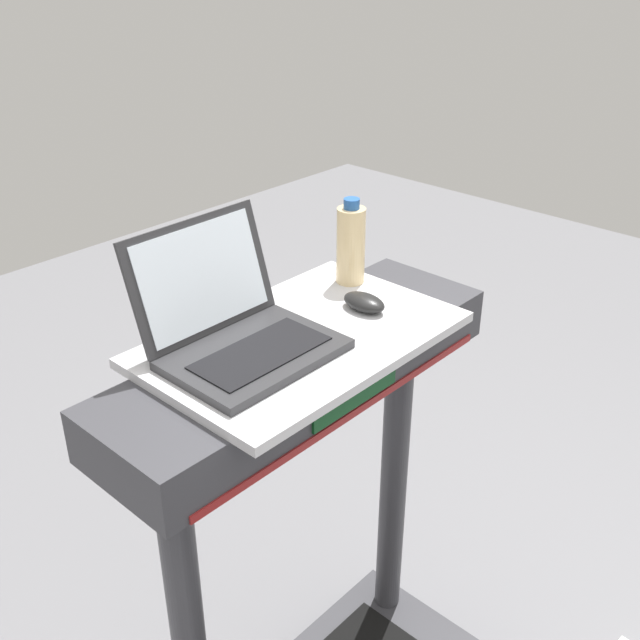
# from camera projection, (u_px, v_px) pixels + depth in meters

# --- Properties ---
(desk_board) EXTENTS (0.62, 0.40, 0.02)m
(desk_board) POSITION_uv_depth(u_px,v_px,m) (301.00, 339.00, 1.49)
(desk_board) COLOR silver
(desk_board) RESTS_ON treadmill_base
(laptop) EXTENTS (0.31, 0.29, 0.23)m
(laptop) POSITION_uv_depth(u_px,v_px,m) (237.00, 328.00, 1.41)
(laptop) COLOR #2D2D30
(laptop) RESTS_ON desk_board
(computer_mouse) EXTENTS (0.06, 0.10, 0.03)m
(computer_mouse) POSITION_uv_depth(u_px,v_px,m) (364.00, 302.00, 1.58)
(computer_mouse) COLOR black
(computer_mouse) RESTS_ON desk_board
(water_bottle) EXTENTS (0.06, 0.06, 0.19)m
(water_bottle) POSITION_uv_depth(u_px,v_px,m) (351.00, 244.00, 1.67)
(water_bottle) COLOR beige
(water_bottle) RESTS_ON desk_board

